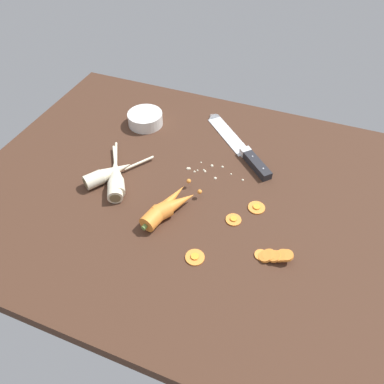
% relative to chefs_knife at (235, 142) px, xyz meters
% --- Properties ---
extents(ground_plane, '(1.20, 0.90, 0.04)m').
position_rel_chefs_knife_xyz_m(ground_plane, '(-0.04, -0.23, -0.03)').
color(ground_plane, '#42281C').
extents(chefs_knife, '(0.27, 0.27, 0.04)m').
position_rel_chefs_knife_xyz_m(chefs_knife, '(0.00, 0.00, 0.00)').
color(chefs_knife, silver).
rests_on(chefs_knife, ground_plane).
extents(whole_carrot, '(0.07, 0.19, 0.04)m').
position_rel_chefs_knife_xyz_m(whole_carrot, '(-0.09, -0.33, 0.01)').
color(whole_carrot, orange).
rests_on(whole_carrot, ground_plane).
extents(whole_carrot_second, '(0.10, 0.13, 0.04)m').
position_rel_chefs_knife_xyz_m(whole_carrot_second, '(-0.07, -0.32, 0.01)').
color(whole_carrot_second, orange).
rests_on(whole_carrot_second, ground_plane).
extents(parsnip_front, '(0.14, 0.22, 0.04)m').
position_rel_chefs_knife_xyz_m(parsnip_front, '(-0.25, -0.28, 0.01)').
color(parsnip_front, beige).
rests_on(parsnip_front, ground_plane).
extents(parsnip_mid_left, '(0.13, 0.18, 0.04)m').
position_rel_chefs_knife_xyz_m(parsnip_mid_left, '(-0.25, -0.27, 0.01)').
color(parsnip_mid_left, beige).
rests_on(parsnip_mid_left, ground_plane).
extents(parsnip_mid_right, '(0.13, 0.18, 0.04)m').
position_rel_chefs_knife_xyz_m(parsnip_mid_right, '(-0.28, -0.27, 0.01)').
color(parsnip_mid_right, beige).
rests_on(parsnip_mid_right, ground_plane).
extents(carrot_slice_stack, '(0.08, 0.04, 0.03)m').
position_rel_chefs_knife_xyz_m(carrot_slice_stack, '(0.20, -0.36, 0.00)').
color(carrot_slice_stack, orange).
rests_on(carrot_slice_stack, ground_plane).
extents(carrot_slice_stray_near, '(0.04, 0.04, 0.01)m').
position_rel_chefs_knife_xyz_m(carrot_slice_stray_near, '(0.03, -0.43, -0.00)').
color(carrot_slice_stray_near, orange).
rests_on(carrot_slice_stray_near, ground_plane).
extents(carrot_slice_stray_mid, '(0.04, 0.04, 0.01)m').
position_rel_chefs_knife_xyz_m(carrot_slice_stray_mid, '(0.13, -0.24, -0.00)').
color(carrot_slice_stray_mid, orange).
rests_on(carrot_slice_stray_mid, ground_plane).
extents(carrot_slice_stray_far, '(0.04, 0.04, 0.01)m').
position_rel_chefs_knife_xyz_m(carrot_slice_stray_far, '(0.08, -0.29, -0.00)').
color(carrot_slice_stray_far, orange).
rests_on(carrot_slice_stray_far, ground_plane).
extents(prep_bowl, '(0.11, 0.11, 0.04)m').
position_rel_chefs_knife_xyz_m(prep_bowl, '(-0.30, -0.01, 0.01)').
color(prep_bowl, white).
rests_on(prep_bowl, ground_plane).
extents(mince_crumbs, '(0.16, 0.06, 0.01)m').
position_rel_chefs_knife_xyz_m(mince_crumbs, '(-0.04, -0.15, -0.00)').
color(mince_crumbs, beige).
rests_on(mince_crumbs, ground_plane).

